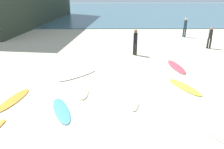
{
  "coord_description": "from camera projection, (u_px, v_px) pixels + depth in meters",
  "views": [
    {
      "loc": [
        -0.99,
        -6.04,
        4.55
      ],
      "look_at": [
        -0.99,
        4.07,
        0.3
      ],
      "focal_mm": 33.72,
      "sensor_mm": 36.0,
      "label": 1
    }
  ],
  "objects": [
    {
      "name": "ground_plane",
      "position": [
        140.0,
        128.0,
        7.33
      ],
      "size": [
        120.0,
        120.0,
        0.0
      ],
      "primitive_type": "plane",
      "color": "beige"
    },
    {
      "name": "ocean_water",
      "position": [
        117.0,
        10.0,
        42.56
      ],
      "size": [
        120.0,
        40.0,
        0.08
      ],
      "primitive_type": "cube",
      "color": "#426675",
      "rests_on": "ground_plane"
    },
    {
      "name": "surfboard_0",
      "position": [
        14.0,
        100.0,
        9.08
      ],
      "size": [
        1.01,
        2.18,
        0.06
      ],
      "primitive_type": "ellipsoid",
      "rotation": [
        0.0,
        0.0,
        -0.22
      ],
      "color": "#F49E35",
      "rests_on": "ground_plane"
    },
    {
      "name": "surfboard_1",
      "position": [
        78.0,
        75.0,
        11.57
      ],
      "size": [
        2.11,
        2.0,
        0.08
      ],
      "primitive_type": "ellipsoid",
      "rotation": [
        0.0,
        0.0,
        -0.83
      ],
      "color": "white",
      "rests_on": "ground_plane"
    },
    {
      "name": "surfboard_2",
      "position": [
        185.0,
        87.0,
        10.2
      ],
      "size": [
        1.42,
        2.11,
        0.08
      ],
      "primitive_type": "ellipsoid",
      "rotation": [
        0.0,
        0.0,
        3.61
      ],
      "color": "yellow",
      "rests_on": "ground_plane"
    },
    {
      "name": "surfboard_3",
      "position": [
        82.0,
        89.0,
        9.97
      ],
      "size": [
        0.96,
        2.08,
        0.08
      ],
      "primitive_type": "ellipsoid",
      "rotation": [
        0.0,
        0.0,
        0.19
      ],
      "color": "#F1EBC6",
      "rests_on": "ground_plane"
    },
    {
      "name": "surfboard_4",
      "position": [
        133.0,
        96.0,
        9.37
      ],
      "size": [
        0.69,
        2.52,
        0.08
      ],
      "primitive_type": "ellipsoid",
      "rotation": [
        0.0,
        0.0,
        -0.06
      ],
      "color": "#EEDFC9",
      "rests_on": "ground_plane"
    },
    {
      "name": "surfboard_5",
      "position": [
        216.0,
        133.0,
        7.03
      ],
      "size": [
        1.5,
        2.11,
        0.07
      ],
      "primitive_type": "ellipsoid",
      "rotation": [
        0.0,
        0.0,
        0.51
      ],
      "color": "silver",
      "rests_on": "ground_plane"
    },
    {
      "name": "surfboard_6",
      "position": [
        176.0,
        67.0,
        12.77
      ],
      "size": [
        0.85,
        2.39,
        0.09
      ],
      "primitive_type": "ellipsoid",
      "rotation": [
        0.0,
        0.0,
        0.11
      ],
      "color": "#D14656",
      "rests_on": "ground_plane"
    },
    {
      "name": "surfboard_7",
      "position": [
        61.0,
        110.0,
        8.3
      ],
      "size": [
        1.33,
        2.1,
        0.07
      ],
      "primitive_type": "ellipsoid",
      "rotation": [
        0.0,
        0.0,
        3.55
      ],
      "color": "#4C99D2",
      "rests_on": "ground_plane"
    },
    {
      "name": "beachgoer_near",
      "position": [
        185.0,
        26.0,
        20.0
      ],
      "size": [
        0.39,
        0.39,
        1.83
      ],
      "rotation": [
        0.0,
        0.0,
        5.37
      ],
      "color": "#1E3342",
      "rests_on": "ground_plane"
    },
    {
      "name": "beachgoer_mid",
      "position": [
        135.0,
        41.0,
        14.69
      ],
      "size": [
        0.39,
        0.39,
        1.81
      ],
      "rotation": [
        0.0,
        0.0,
        5.43
      ],
      "color": "black",
      "rests_on": "ground_plane"
    },
    {
      "name": "beachgoer_far",
      "position": [
        210.0,
        37.0,
        16.35
      ],
      "size": [
        0.34,
        0.3,
        1.68
      ],
      "rotation": [
        0.0,
        0.0,
        6.23
      ],
      "color": "black",
      "rests_on": "ground_plane"
    }
  ]
}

